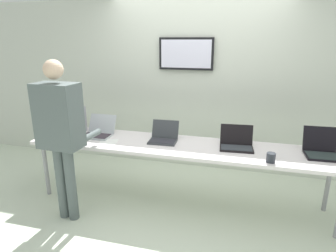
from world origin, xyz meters
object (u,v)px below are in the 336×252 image
object	(u,v)px
laptop_station_3	(321,149)
laptop_station_2	(236,143)
workbench	(180,148)
laptop_station_0	(99,131)
coffee_mug	(271,158)
laptop_station_1	(164,137)
person	(60,127)
equipment_box	(66,121)

from	to	relation	value
laptop_station_3	laptop_station_2	bearing A→B (deg)	-179.37
workbench	laptop_station_0	world-z (taller)	laptop_station_0
workbench	coffee_mug	world-z (taller)	coffee_mug
laptop_station_0	laptop_station_1	size ratio (longest dim) A/B	1.07
laptop_station_0	laptop_station_3	size ratio (longest dim) A/B	1.00
laptop_station_2	coffee_mug	size ratio (longest dim) A/B	4.00
person	laptop_station_1	bearing A→B (deg)	37.93
workbench	laptop_station_2	bearing A→B (deg)	7.03
laptop_station_3	person	bearing A→B (deg)	-164.93
laptop_station_3	person	distance (m)	2.74
person	laptop_station_0	bearing A→B (deg)	86.09
laptop_station_0	coffee_mug	world-z (taller)	laptop_station_0
laptop_station_1	coffee_mug	bearing A→B (deg)	-15.50
equipment_box	laptop_station_0	bearing A→B (deg)	2.11
laptop_station_0	laptop_station_2	world-z (taller)	laptop_station_2
equipment_box	laptop_station_1	xyz separation A→B (m)	(1.30, 0.02, -0.11)
laptop_station_0	coffee_mug	distance (m)	2.08
equipment_box	laptop_station_2	size ratio (longest dim) A/B	1.04
equipment_box	coffee_mug	size ratio (longest dim) A/B	4.15
laptop_station_1	laptop_station_2	distance (m)	0.85
laptop_station_1	person	world-z (taller)	person
laptop_station_0	coffee_mug	bearing A→B (deg)	-8.99
workbench	equipment_box	world-z (taller)	equipment_box
person	workbench	bearing A→B (deg)	28.89
equipment_box	laptop_station_2	bearing A→B (deg)	0.51
workbench	laptop_station_1	bearing A→B (deg)	159.54
laptop_station_0	laptop_station_3	bearing A→B (deg)	0.27
laptop_station_2	person	xyz separation A→B (m)	(-1.76, -0.70, 0.25)
laptop_station_2	laptop_station_3	xyz separation A→B (m)	(0.87, 0.01, 0.01)
workbench	coffee_mug	bearing A→B (deg)	-14.33
person	coffee_mug	xyz separation A→B (m)	(2.10, 0.37, -0.26)
workbench	laptop_station_0	xyz separation A→B (m)	(-1.08, 0.08, 0.10)
person	coffee_mug	distance (m)	2.15
equipment_box	person	xyz separation A→B (m)	(0.40, -0.68, 0.14)
workbench	laptop_station_3	xyz separation A→B (m)	(1.51, 0.09, 0.11)
laptop_station_3	laptop_station_0	bearing A→B (deg)	-179.73
workbench	equipment_box	xyz separation A→B (m)	(-1.53, 0.06, 0.21)
workbench	person	bearing A→B (deg)	-151.11
laptop_station_1	coffee_mug	distance (m)	1.25
laptop_station_3	coffee_mug	size ratio (longest dim) A/B	3.76
laptop_station_1	laptop_station_3	distance (m)	1.73
laptop_station_3	person	size ratio (longest dim) A/B	0.21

